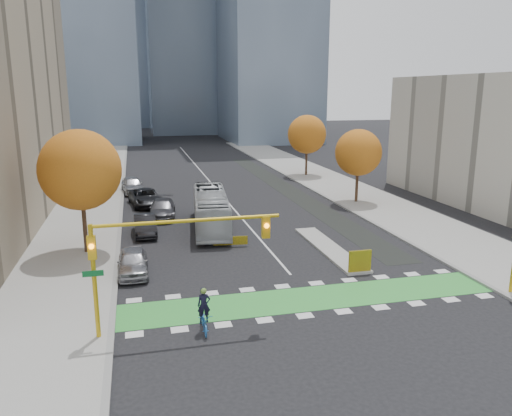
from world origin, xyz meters
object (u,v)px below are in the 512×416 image
traffic_signal_west (155,247)px  bus (211,210)px  hazard_board (360,261)px  parked_car_b (145,225)px  parked_car_e (132,185)px  tree_east_far (307,134)px  tree_west (80,170)px  parked_car_c (162,209)px  tree_east_near (358,153)px  parked_car_a (133,262)px  parked_car_d (145,197)px  cyclist (204,317)px

traffic_signal_west → bus: size_ratio=0.80×
hazard_board → traffic_signal_west: 13.23m
parked_car_b → parked_car_e: (-0.88, 16.35, 0.12)m
tree_east_far → bus: size_ratio=0.72×
tree_west → parked_car_c: bearing=57.6°
bus → tree_east_near: bearing=27.2°
parked_car_e → hazard_board: bearing=-71.8°
traffic_signal_west → parked_car_a: traffic_signal_west is taller
parked_car_b → parked_car_c: size_ratio=0.86×
hazard_board → parked_car_a: parked_car_a is taller
bus → traffic_signal_west: bearing=-100.1°
hazard_board → parked_car_d: size_ratio=0.25×
tree_west → tree_east_far: size_ratio=1.08×
tree_west → tree_east_near: 26.01m
tree_west → bus: size_ratio=0.77×
parked_car_e → tree_east_near: bearing=-32.3°
tree_east_far → parked_car_d: tree_east_far is taller
traffic_signal_west → parked_car_a: 8.62m
tree_east_near → tree_east_far: bearing=88.2°
tree_west → parked_car_b: 7.24m
hazard_board → parked_car_a: (-13.00, 3.18, -0.06)m
tree_east_far → parked_car_e: tree_east_far is taller
tree_east_near → tree_west: bearing=-157.4°
hazard_board → tree_east_near: tree_east_near is taller
tree_east_near → parked_car_b: tree_east_near is taller
parked_car_e → tree_west: bearing=-105.4°
hazard_board → tree_east_near: size_ratio=0.20×
tree_east_near → tree_east_far: tree_east_far is taller
hazard_board → bus: (-7.00, 12.06, 0.69)m
tree_east_near → parked_car_c: bearing=-175.8°
parked_car_a → parked_car_d: bearing=86.2°
hazard_board → tree_east_far: tree_east_far is taller
traffic_signal_west → tree_west: bearing=108.0°
traffic_signal_west → parked_car_b: (-0.16, 16.16, -3.29)m
parked_car_e → parked_car_b: bearing=-93.7°
tree_east_near → parked_car_e: (-20.97, 10.00, -4.00)m
hazard_board → parked_car_b: parked_car_b is taller
parked_car_b → parked_car_d: size_ratio=0.81×
tree_west → cyclist: 15.02m
tree_east_near → bus: 16.41m
tree_west → parked_car_b: (3.91, 3.65, -4.88)m
parked_car_b → parked_car_e: 16.37m
tree_east_far → traffic_signal_west: tree_east_far is taller
parked_car_c → parked_car_e: 11.61m
parked_car_a → traffic_signal_west: bearing=-82.3°
tree_east_near → bus: bearing=-159.1°
tree_east_near → parked_car_c: tree_east_near is taller
parked_car_b → parked_car_c: parked_car_c is taller
traffic_signal_west → bus: bearing=73.6°
hazard_board → tree_west: tree_west is taller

